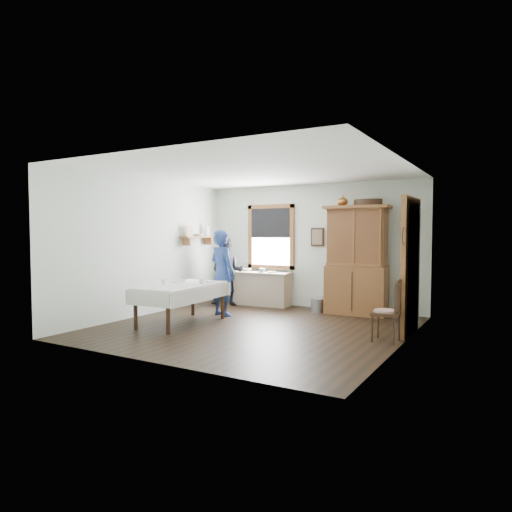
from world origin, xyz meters
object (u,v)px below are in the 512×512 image
Objects in this scene: work_counter at (262,289)px; wicker_basket at (337,308)px; dining_table at (182,304)px; woman_blue at (222,276)px; figure_dark at (227,274)px; china_hutch at (357,260)px; pail at (317,305)px; spindle_chair at (386,310)px.

work_counter is 3.59× the size of wicker_basket.
dining_table is 1.15m from woman_blue.
wicker_basket is 2.45m from woman_blue.
dining_table is 2.22m from figure_dark.
wicker_basket is 0.26× the size of figure_dark.
wicker_basket is at bearing -174.40° from china_hutch.
pail is at bearing -168.78° from china_hutch.
pail is (-0.76, -0.20, -0.95)m from china_hutch.
figure_dark is (-2.11, -0.18, 0.56)m from pail.
woman_blue is at bearing -81.79° from figure_dark.
china_hutch reaches higher than spindle_chair.
spindle_chair is at bearing -64.66° from china_hutch.
woman_blue reaches higher than wicker_basket.
wicker_basket is at bearing 123.57° from spindle_chair.
work_counter reaches higher than dining_table.
work_counter is at bearing 170.60° from pail.
china_hutch is 1.23m from pail.
china_hutch is 2.71m from woman_blue.
figure_dark is at bearing 154.16° from spindle_chair.
china_hutch reaches higher than pail.
china_hutch is 1.22× the size of dining_table.
wicker_basket is at bearing -13.65° from figure_dark.
figure_dark reaches higher than pail.
woman_blue is at bearing 80.93° from dining_table.
woman_blue is (-0.05, -1.52, 0.41)m from work_counter.
spindle_chair is at bearing -43.41° from figure_dark.
spindle_chair is 3.42m from woman_blue.
dining_table is 1.26× the size of figure_dark.
figure_dark is (-2.87, -0.38, -0.38)m from china_hutch.
china_hutch reaches higher than woman_blue.
spindle_chair is at bearing -36.12° from work_counter.
spindle_chair reaches higher than work_counter.
work_counter reaches higher than wicker_basket.
figure_dark is at bearing 101.71° from dining_table.
pail is 0.20× the size of figure_dark.
figure_dark is (-0.45, 2.15, 0.35)m from dining_table.
dining_table is at bearing -99.28° from figure_dark.
pail is at bearing 54.48° from dining_table.
woman_blue is at bearing -142.98° from wicker_basket.
woman_blue is (-1.88, -1.42, 0.68)m from wicker_basket.
china_hutch reaches higher than work_counter.
pail is 2.19m from figure_dark.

